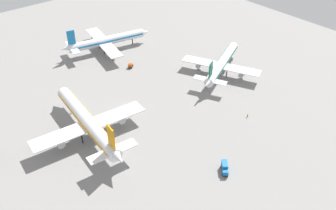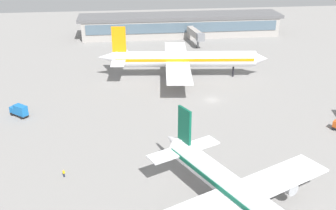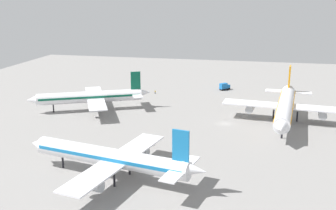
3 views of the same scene
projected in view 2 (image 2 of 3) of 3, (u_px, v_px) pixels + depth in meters
ground at (212, 100)px, 117.83m from camera, size 288.00×288.00×0.00m
terminal_building at (180, 25)px, 186.84m from camera, size 93.44×16.43×9.77m
airplane_at_gate at (245, 198)px, 66.34m from camera, size 37.76×45.47×14.79m
airplane_distant at (182, 59)px, 133.53m from camera, size 56.76×45.72×17.26m
catering_truck at (19, 111)px, 106.88m from camera, size 5.48×5.10×3.30m
ground_crew_worker at (64, 173)px, 81.05m from camera, size 0.53×0.53×1.67m
jet_bridge at (196, 34)px, 170.49m from camera, size 4.94×16.68×6.74m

